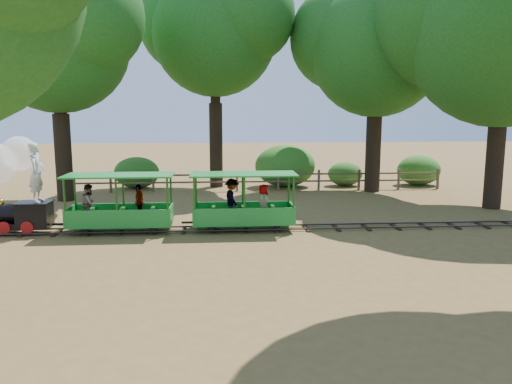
{
  "coord_description": "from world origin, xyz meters",
  "views": [
    {
      "loc": [
        -1.82,
        -15.84,
        3.85
      ],
      "look_at": [
        -0.63,
        0.5,
        1.17
      ],
      "focal_mm": 35.0,
      "sensor_mm": 36.0,
      "label": 1
    }
  ],
  "objects": [
    {
      "name": "carriage_rear",
      "position": [
        -1.09,
        0.01,
        0.81
      ],
      "size": [
        3.39,
        1.39,
        1.76
      ],
      "color": "#1D872E",
      "rests_on": "track"
    },
    {
      "name": "ground",
      "position": [
        0.0,
        0.0,
        0.0
      ],
      "size": [
        90.0,
        90.0,
        0.0
      ],
      "primitive_type": "plane",
      "color": "olive",
      "rests_on": "ground"
    },
    {
      "name": "shrub_east",
      "position": [
        8.54,
        9.3,
        0.79
      ],
      "size": [
        2.27,
        1.74,
        1.57
      ],
      "primitive_type": "ellipsoid",
      "color": "#2D6B1E",
      "rests_on": "ground"
    },
    {
      "name": "oak_e",
      "position": [
        8.96,
        3.1,
        7.23
      ],
      "size": [
        9.17,
        8.07,
        10.52
      ],
      "color": "#2D2116",
      "rests_on": "ground"
    },
    {
      "name": "fence",
      "position": [
        0.0,
        8.0,
        0.58
      ],
      "size": [
        18.1,
        0.1,
        1.0
      ],
      "color": "brown",
      "rests_on": "ground"
    },
    {
      "name": "shrub_west",
      "position": [
        -5.98,
        9.3,
        0.78
      ],
      "size": [
        2.27,
        1.74,
        1.57
      ],
      "primitive_type": "ellipsoid",
      "color": "#2D6B1E",
      "rests_on": "ground"
    },
    {
      "name": "oak_nc",
      "position": [
        -2.03,
        9.58,
        7.85
      ],
      "size": [
        7.62,
        6.7,
        10.6
      ],
      "color": "#2D2116",
      "rests_on": "ground"
    },
    {
      "name": "locomotive",
      "position": [
        -8.52,
        0.07,
        1.77
      ],
      "size": [
        2.74,
        1.29,
        3.14
      ],
      "color": "black",
      "rests_on": "ground"
    },
    {
      "name": "shrub_mid_w",
      "position": [
        1.51,
        9.3,
        1.07
      ],
      "size": [
        3.08,
        2.37,
        2.14
      ],
      "primitive_type": "ellipsoid",
      "color": "#2D6B1E",
      "rests_on": "ground"
    },
    {
      "name": "shrub_mid_e",
      "position": [
        4.64,
        9.3,
        0.62
      ],
      "size": [
        1.79,
        1.38,
        1.24
      ],
      "primitive_type": "ellipsoid",
      "color": "#2D6B1E",
      "rests_on": "ground"
    },
    {
      "name": "oak_ne",
      "position": [
        5.47,
        7.58,
        6.97
      ],
      "size": [
        7.81,
        6.87,
        9.78
      ],
      "color": "#2D2116",
      "rests_on": "ground"
    },
    {
      "name": "oak_nw",
      "position": [
        -8.53,
        6.08,
        7.06
      ],
      "size": [
        7.58,
        6.67,
        9.8
      ],
      "color": "#2D2116",
      "rests_on": "ground"
    },
    {
      "name": "track",
      "position": [
        0.0,
        0.0,
        0.07
      ],
      "size": [
        22.0,
        1.0,
        0.1
      ],
      "color": "#3F3D3A",
      "rests_on": "ground"
    },
    {
      "name": "carriage_front",
      "position": [
        -5.11,
        0.01,
        0.77
      ],
      "size": [
        3.39,
        1.43,
        1.76
      ],
      "color": "#1D872E",
      "rests_on": "track"
    }
  ]
}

